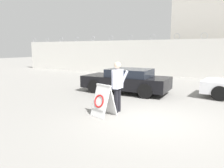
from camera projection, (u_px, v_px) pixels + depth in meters
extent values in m
plane|color=gray|center=(153.00, 121.00, 6.76)|extent=(90.00, 90.00, 0.00)
cube|color=silver|center=(203.00, 59.00, 16.13)|extent=(36.00, 0.30, 2.91)
torus|color=gray|center=(35.00, 40.00, 24.33)|extent=(0.47, 0.03, 0.47)
torus|color=gray|center=(47.00, 40.00, 23.39)|extent=(0.47, 0.03, 0.47)
torus|color=gray|center=(61.00, 39.00, 22.45)|extent=(0.47, 0.03, 0.47)
torus|color=gray|center=(76.00, 39.00, 21.51)|extent=(0.47, 0.03, 0.47)
torus|color=gray|center=(93.00, 39.00, 20.57)|extent=(0.47, 0.03, 0.47)
torus|color=gray|center=(111.00, 38.00, 19.63)|extent=(0.47, 0.03, 0.47)
torus|color=gray|center=(131.00, 38.00, 18.68)|extent=(0.47, 0.03, 0.47)
torus|color=gray|center=(153.00, 37.00, 17.74)|extent=(0.47, 0.03, 0.47)
torus|color=gray|center=(177.00, 36.00, 16.80)|extent=(0.47, 0.03, 0.47)
torus|color=gray|center=(204.00, 36.00, 15.86)|extent=(0.47, 0.03, 0.47)
cube|color=beige|center=(216.00, 35.00, 19.24)|extent=(6.65, 5.00, 6.75)
cube|color=white|center=(100.00, 102.00, 7.11)|extent=(0.71, 0.52, 1.01)
cube|color=white|center=(107.00, 100.00, 7.32)|extent=(0.71, 0.52, 1.01)
cube|color=white|center=(104.00, 85.00, 7.13)|extent=(0.67, 0.25, 0.05)
cube|color=white|center=(99.00, 101.00, 7.08)|extent=(0.57, 0.33, 0.52)
torus|color=red|center=(99.00, 101.00, 7.08)|extent=(0.47, 0.30, 0.43)
cylinder|color=black|center=(116.00, 101.00, 7.55)|extent=(0.15, 0.15, 0.84)
cylinder|color=black|center=(119.00, 100.00, 7.71)|extent=(0.15, 0.15, 0.84)
cube|color=silver|center=(117.00, 79.00, 7.51)|extent=(0.24, 0.45, 0.65)
sphere|color=beige|center=(118.00, 65.00, 7.43)|extent=(0.23, 0.23, 0.23)
cylinder|color=silver|center=(113.00, 80.00, 7.28)|extent=(0.09, 0.09, 0.62)
cylinder|color=silver|center=(124.00, 79.00, 7.69)|extent=(0.35, 0.10, 0.60)
cylinder|color=black|center=(94.00, 86.00, 10.88)|extent=(0.68, 0.22, 0.68)
cylinder|color=black|center=(110.00, 82.00, 12.41)|extent=(0.68, 0.22, 0.68)
cylinder|color=black|center=(145.00, 91.00, 9.69)|extent=(0.68, 0.22, 0.68)
cylinder|color=black|center=(156.00, 85.00, 11.21)|extent=(0.68, 0.22, 0.68)
cube|color=black|center=(126.00, 82.00, 11.01)|extent=(4.35, 2.00, 0.60)
cube|color=black|center=(130.00, 73.00, 10.84)|extent=(2.11, 1.73, 0.37)
cylinder|color=black|center=(219.00, 93.00, 9.26)|extent=(0.66, 0.25, 0.65)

